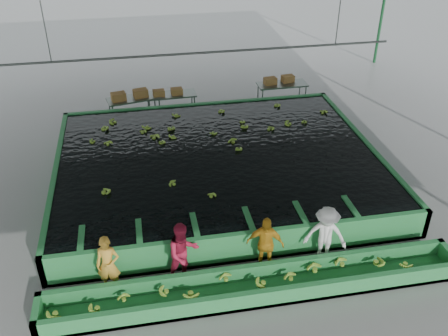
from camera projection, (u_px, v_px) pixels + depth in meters
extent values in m
plane|color=gray|center=(227.00, 205.00, 14.80)|extent=(80.00, 80.00, 0.00)
cube|color=#A0A0A0|center=(228.00, 39.00, 12.17)|extent=(20.00, 22.00, 0.04)
cube|color=black|center=(218.00, 156.00, 15.61)|extent=(9.70, 7.70, 0.00)
cylinder|color=#59605B|center=(200.00, 53.00, 17.40)|extent=(0.08, 0.08, 14.00)
cylinder|color=#59605B|center=(46.00, 32.00, 16.08)|extent=(0.04, 0.04, 2.00)
cylinder|color=#59605B|center=(339.00, 17.00, 17.67)|extent=(0.04, 0.04, 2.00)
imported|color=gold|center=(108.00, 265.00, 11.52)|extent=(0.61, 0.46, 1.52)
imported|color=#A91B38|center=(183.00, 253.00, 11.77)|extent=(0.96, 0.84, 1.65)
imported|color=gold|center=(265.00, 244.00, 12.11)|extent=(0.99, 0.66, 1.56)
imported|color=silver|center=(325.00, 235.00, 12.34)|extent=(1.20, 0.95, 1.63)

